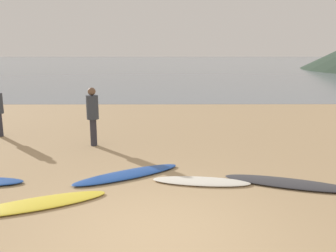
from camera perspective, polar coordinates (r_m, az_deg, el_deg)
ground_plane at (r=15.12m, az=-0.99°, el=1.57°), size 120.00×120.00×0.20m
ocean_water at (r=67.54m, az=-0.52°, el=10.01°), size 140.00×100.00×0.01m
surfboard_1 at (r=6.86m, az=-20.11°, el=-11.55°), size 2.46×1.55×0.06m
surfboard_2 at (r=7.87m, az=-6.46°, el=-7.67°), size 2.40×1.76×0.08m
surfboard_3 at (r=7.49m, az=5.33°, el=-8.77°), size 2.07×0.79×0.06m
surfboard_4 at (r=7.74m, az=18.71°, el=-8.63°), size 2.64×1.42×0.07m
person_0 at (r=10.22m, az=-11.94°, el=2.24°), size 0.33×0.33×1.66m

